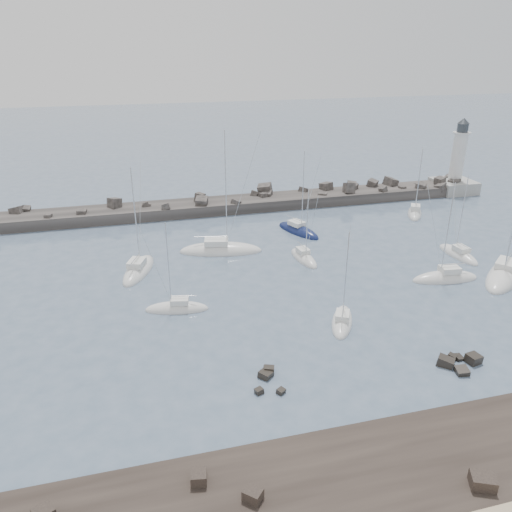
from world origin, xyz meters
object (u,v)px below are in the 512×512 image
(sailboat_2, at_px, (139,271))
(sailboat_10, at_px, (504,276))
(sailboat_11, at_px, (415,214))
(lighthouse, at_px, (455,176))
(sailboat_8, at_px, (445,279))
(sailboat_3, at_px, (221,251))
(sailboat_6, at_px, (342,322))
(sailboat_9, at_px, (458,255))
(sailboat_4, at_px, (177,309))
(sailboat_5, at_px, (304,258))
(sailboat_7, at_px, (298,231))

(sailboat_2, bearing_deg, sailboat_10, -16.63)
(sailboat_10, height_order, sailboat_11, sailboat_10)
(lighthouse, distance_m, sailboat_8, 41.44)
(sailboat_3, bearing_deg, sailboat_11, 12.21)
(sailboat_6, distance_m, sailboat_9, 25.55)
(sailboat_4, relative_size, sailboat_11, 0.92)
(sailboat_4, relative_size, sailboat_9, 0.93)
(sailboat_4, height_order, sailboat_5, sailboat_4)
(sailboat_8, bearing_deg, sailboat_4, 178.48)
(sailboat_9, bearing_deg, sailboat_11, 78.09)
(sailboat_4, distance_m, sailboat_7, 28.30)
(sailboat_6, xyz_separation_m, sailboat_7, (4.40, 26.48, 0.01))
(sailboat_8, bearing_deg, sailboat_2, 161.83)
(sailboat_7, bearing_deg, sailboat_3, -160.33)
(sailboat_3, height_order, sailboat_6, sailboat_3)
(lighthouse, relative_size, sailboat_9, 1.24)
(sailboat_2, height_order, sailboat_6, sailboat_2)
(sailboat_11, bearing_deg, sailboat_10, -95.14)
(sailboat_2, height_order, sailboat_5, sailboat_2)
(sailboat_8, bearing_deg, sailboat_10, -8.86)
(lighthouse, xyz_separation_m, sailboat_3, (-49.07, -17.91, -2.94))
(sailboat_7, distance_m, sailboat_8, 23.50)
(sailboat_2, distance_m, sailboat_3, 11.87)
(sailboat_2, bearing_deg, sailboat_5, -4.34)
(sailboat_3, bearing_deg, sailboat_9, -17.19)
(sailboat_5, distance_m, sailboat_9, 21.13)
(sailboat_4, bearing_deg, sailboat_6, -23.63)
(sailboat_7, height_order, sailboat_11, sailboat_7)
(lighthouse, relative_size, sailboat_8, 1.10)
(sailboat_7, xyz_separation_m, sailboat_10, (19.44, -21.42, 0.01))
(sailboat_10, bearing_deg, sailboat_5, 152.74)
(sailboat_3, distance_m, sailboat_5, 11.59)
(lighthouse, height_order, sailboat_9, lighthouse)
(sailboat_5, height_order, sailboat_10, sailboat_10)
(lighthouse, xyz_separation_m, sailboat_5, (-38.80, -23.29, -2.96))
(sailboat_10, bearing_deg, sailboat_2, 163.37)
(sailboat_7, bearing_deg, sailboat_8, -59.48)
(sailboat_4, distance_m, sailboat_11, 47.73)
(sailboat_3, relative_size, sailboat_11, 1.50)
(sailboat_2, xyz_separation_m, sailboat_5, (21.53, -1.63, -0.01))
(lighthouse, bearing_deg, sailboat_10, -115.67)
(sailboat_2, bearing_deg, sailboat_11, 13.77)
(sailboat_5, bearing_deg, sailboat_3, 152.34)
(sailboat_7, bearing_deg, sailboat_6, -99.43)
(sailboat_8, height_order, sailboat_11, sailboat_8)
(sailboat_4, bearing_deg, sailboat_8, -1.52)
(sailboat_2, height_order, sailboat_9, sailboat_2)
(sailboat_4, bearing_deg, lighthouse, 29.93)
(sailboat_6, bearing_deg, sailboat_2, 137.60)
(sailboat_5, bearing_deg, lighthouse, 30.98)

